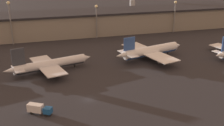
% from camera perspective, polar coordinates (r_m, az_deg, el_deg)
% --- Properties ---
extents(ground, '(600.00, 600.00, 0.00)m').
position_cam_1_polar(ground, '(97.80, -4.70, -7.40)').
color(ground, '#26262B').
extents(terminal_building, '(247.48, 27.36, 14.41)m').
position_cam_1_polar(terminal_building, '(182.73, -10.78, 7.82)').
color(terminal_building, gray).
rests_on(terminal_building, ground).
extents(airplane_1, '(38.23, 27.99, 12.48)m').
position_cam_1_polar(airplane_1, '(122.48, -12.53, -0.30)').
color(airplane_1, silver).
rests_on(airplane_1, ground).
extents(airplane_2, '(38.79, 35.60, 12.31)m').
position_cam_1_polar(airplane_2, '(137.28, 7.80, 2.43)').
color(airplane_2, white).
rests_on(airplane_2, ground).
extents(service_vehicle_2, '(7.82, 5.89, 3.23)m').
position_cam_1_polar(service_vehicle_2, '(91.01, -14.66, -8.97)').
color(service_vehicle_2, '#195199').
rests_on(service_vehicle_2, ground).
extents(lamp_post_1, '(1.80, 1.80, 24.36)m').
position_cam_1_polar(lamp_post_1, '(166.92, -20.02, 8.73)').
color(lamp_post_1, slate).
rests_on(lamp_post_1, ground).
extents(lamp_post_2, '(1.80, 1.80, 20.33)m').
position_cam_1_polar(lamp_post_2, '(171.22, -3.18, 9.39)').
color(lamp_post_2, slate).
rests_on(lamp_post_2, ground).
extents(lamp_post_3, '(1.80, 1.80, 20.72)m').
position_cam_1_polar(lamp_post_3, '(189.78, 12.65, 10.06)').
color(lamp_post_3, slate).
rests_on(lamp_post_3, ground).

